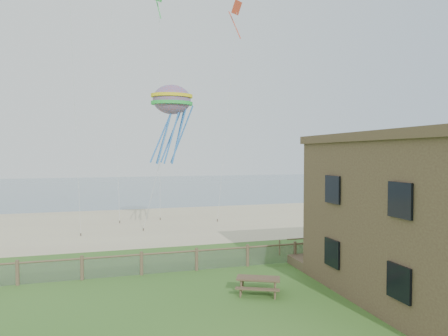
% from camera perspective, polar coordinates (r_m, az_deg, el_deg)
% --- Properties ---
extents(ground, '(160.00, 160.00, 0.00)m').
position_cam_1_polar(ground, '(17.40, 0.51, -19.79)').
color(ground, '#326121').
rests_on(ground, ground).
extents(sand_beach, '(72.00, 20.00, 0.02)m').
position_cam_1_polar(sand_beach, '(38.31, -9.06, -7.72)').
color(sand_beach, tan).
rests_on(sand_beach, ground).
extents(ocean, '(160.00, 68.00, 0.02)m').
position_cam_1_polar(ocean, '(81.86, -12.87, -2.57)').
color(ocean, slate).
rests_on(ocean, ground).
extents(chainlink_fence, '(36.20, 0.20, 1.25)m').
position_cam_1_polar(chainlink_fence, '(22.75, -3.94, -13.06)').
color(chainlink_fence, brown).
rests_on(chainlink_fence, ground).
extents(motel_deck, '(15.00, 2.00, 0.50)m').
position_cam_1_polar(motel_deck, '(27.73, 24.40, -11.12)').
color(motel_deck, brown).
rests_on(motel_deck, ground).
extents(picnic_table, '(2.43, 2.19, 0.84)m').
position_cam_1_polar(picnic_table, '(19.26, 4.91, -16.28)').
color(picnic_table, brown).
rests_on(picnic_table, ground).
extents(octopus_kite, '(3.36, 2.46, 6.68)m').
position_cam_1_polar(octopus_kite, '(31.38, -7.44, 6.56)').
color(octopus_kite, red).
extents(kite_red, '(1.88, 2.09, 2.74)m').
position_cam_1_polar(kite_red, '(36.26, 1.83, 20.75)').
color(kite_red, red).
extents(kite_green, '(1.62, 1.78, 2.12)m').
position_cam_1_polar(kite_green, '(37.75, -9.25, 22.44)').
color(kite_green, green).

